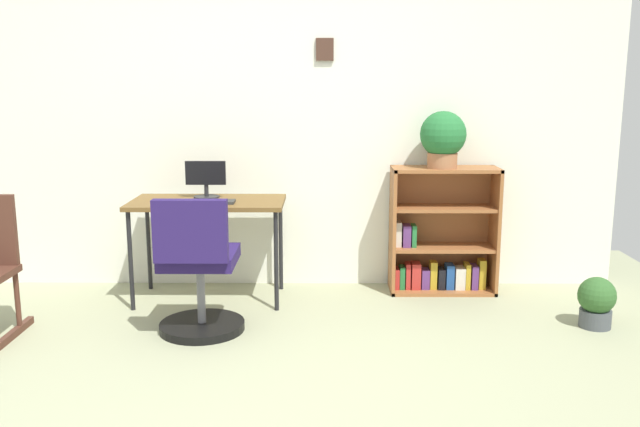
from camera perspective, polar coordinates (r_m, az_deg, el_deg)
The scene contains 9 objects.
ground_plane at distance 3.23m, azimuth -8.13°, elevation -16.80°, with size 6.24×6.24×0.00m, color #989C79.
wall_back at distance 5.00m, azimuth -4.91°, elevation 8.55°, with size 5.20×0.12×2.57m.
desk at distance 4.69m, azimuth -9.44°, elevation 0.40°, with size 1.04×0.55×0.70m.
monitor at distance 4.76m, azimuth -9.60°, elevation 2.83°, with size 0.28×0.18×0.26m.
keyboard at distance 4.58m, azimuth -9.58°, elevation 0.98°, with size 0.38×0.13×0.02m, color #2F2F2D.
office_chair at distance 4.11m, azimuth -10.22°, elevation -5.17°, with size 0.52×0.55×0.86m.
bookshelf_low at distance 4.98m, azimuth 10.13°, elevation -1.98°, with size 0.75×0.30×0.91m.
potted_plant_on_shelf at distance 4.81m, azimuth 10.33°, elevation 6.33°, with size 0.32×0.32×0.40m.
potted_plant_floor at distance 4.55m, azimuth 22.27°, elevation -6.86°, with size 0.23×0.23×0.32m.
Camera 1 is at (0.46, -2.82, 1.51)m, focal length 37.96 mm.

